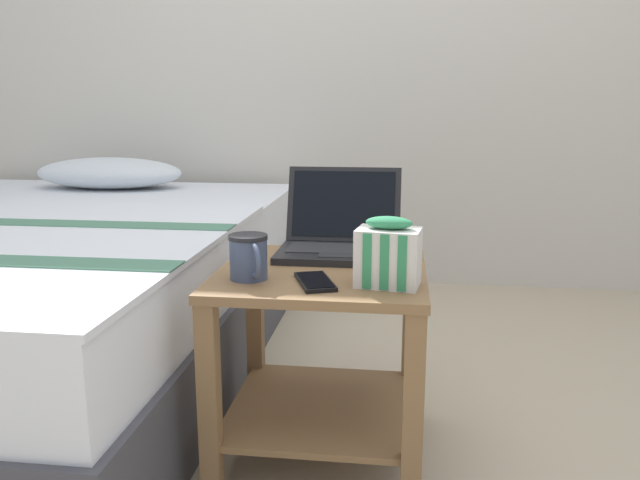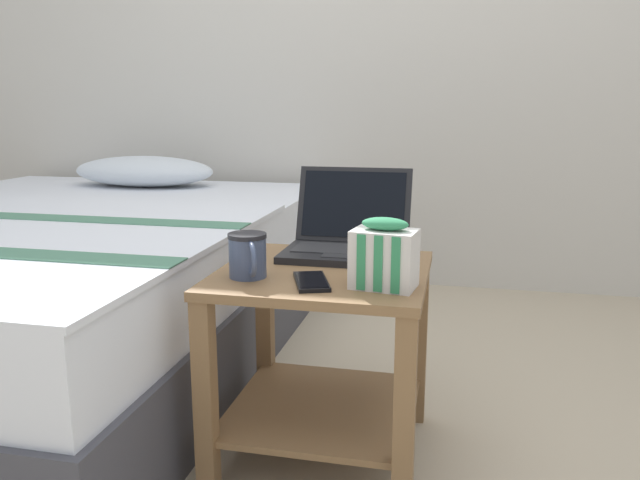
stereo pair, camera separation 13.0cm
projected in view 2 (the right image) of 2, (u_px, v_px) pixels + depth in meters
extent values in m
plane|color=tan|center=(323.00, 451.00, 1.60)|extent=(8.00, 8.00, 0.00)
cube|color=beige|center=(398.00, 21.00, 2.89)|extent=(8.00, 0.05, 2.50)
cube|color=#3F3F47|center=(46.00, 310.00, 2.27)|extent=(1.68, 2.12, 0.28)
cube|color=white|center=(40.00, 243.00, 2.21)|extent=(1.64, 2.08, 0.22)
cube|color=#4C7F66|center=(6.00, 216.00, 2.04)|extent=(1.65, 0.10, 0.00)
ellipsoid|color=silver|center=(144.00, 171.00, 2.92)|extent=(0.67, 0.36, 0.14)
cube|color=olive|center=(323.00, 274.00, 1.50)|extent=(0.50, 0.50, 0.02)
cube|color=olive|center=(323.00, 408.00, 1.57)|extent=(0.46, 0.46, 0.02)
cube|color=olive|center=(205.00, 398.00, 1.39)|extent=(0.04, 0.04, 0.46)
cube|color=olive|center=(404.00, 419.00, 1.29)|extent=(0.04, 0.04, 0.46)
cube|color=olive|center=(265.00, 330.00, 1.81)|extent=(0.04, 0.04, 0.46)
cube|color=olive|center=(419.00, 342.00, 1.71)|extent=(0.04, 0.04, 0.46)
cube|color=black|center=(344.00, 254.00, 1.61)|extent=(0.31, 0.21, 0.02)
cube|color=#2D2D30|center=(345.00, 249.00, 1.62)|extent=(0.27, 0.12, 0.00)
cube|color=#2D2D30|center=(340.00, 256.00, 1.55)|extent=(0.09, 0.05, 0.00)
cube|color=black|center=(354.00, 205.00, 1.72)|extent=(0.31, 0.08, 0.20)
cube|color=black|center=(353.00, 204.00, 1.72)|extent=(0.28, 0.07, 0.17)
cube|color=red|center=(332.00, 204.00, 1.74)|extent=(0.04, 0.01, 0.02)
cube|color=silver|center=(359.00, 191.00, 1.73)|extent=(0.04, 0.01, 0.03)
cube|color=black|center=(366.00, 221.00, 1.72)|extent=(0.03, 0.01, 0.03)
cylinder|color=#3F4C6B|center=(248.00, 255.00, 1.42)|extent=(0.09, 0.09, 0.10)
cylinder|color=black|center=(247.00, 236.00, 1.41)|extent=(0.09, 0.09, 0.01)
cylinder|color=black|center=(247.00, 239.00, 1.41)|extent=(0.08, 0.08, 0.01)
torus|color=#3F4C6B|center=(251.00, 259.00, 1.38)|extent=(0.05, 0.08, 0.08)
cube|color=silver|center=(384.00, 259.00, 1.34)|extent=(0.15, 0.11, 0.13)
cube|color=#338C59|center=(361.00, 262.00, 1.31)|extent=(0.02, 0.01, 0.12)
cube|color=#338C59|center=(378.00, 264.00, 1.29)|extent=(0.02, 0.01, 0.12)
cube|color=#338C59|center=(396.00, 266.00, 1.28)|extent=(0.02, 0.01, 0.12)
ellipsoid|color=#338C59|center=(385.00, 224.00, 1.32)|extent=(0.11, 0.07, 0.03)
cube|color=black|center=(312.00, 282.00, 1.38)|extent=(0.11, 0.16, 0.01)
cube|color=black|center=(312.00, 279.00, 1.38)|extent=(0.10, 0.15, 0.00)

